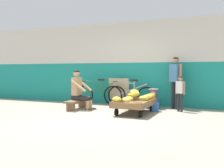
{
  "coord_description": "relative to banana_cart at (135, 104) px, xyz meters",
  "views": [
    {
      "loc": [
        2.37,
        -5.36,
        1.13
      ],
      "look_at": [
        -0.31,
        1.28,
        0.75
      ],
      "focal_mm": 40.22,
      "sensor_mm": 36.0,
      "label": 1
    }
  ],
  "objects": [
    {
      "name": "shopping_bag",
      "position": [
        0.45,
        0.49,
        -0.12
      ],
      "size": [
        0.18,
        0.12,
        0.24
      ],
      "primitive_type": "cube",
      "color": "#3370B7",
      "rests_on": "ground"
    },
    {
      "name": "back_wall",
      "position": [
        -0.46,
        1.66,
        1.13
      ],
      "size": [
        16.0,
        0.3,
        2.73
      ],
      "color": "#19847A",
      "rests_on": "ground"
    },
    {
      "name": "banana_pile",
      "position": [
        0.03,
        -0.04,
        0.22
      ],
      "size": [
        0.86,
        1.43,
        0.26
      ],
      "color": "gold",
      "rests_on": "banana_cart"
    },
    {
      "name": "bicycle_far_left",
      "position": [
        -0.49,
        1.23,
        0.11
      ],
      "size": [
        1.66,
        0.48,
        0.86
      ],
      "color": "black",
      "rests_on": "ground"
    },
    {
      "name": "plastic_crate",
      "position": [
        0.28,
        1.0,
        -0.09
      ],
      "size": [
        0.36,
        0.28,
        0.3
      ],
      "color": "#234CA8",
      "rests_on": "ground"
    },
    {
      "name": "customer_child",
      "position": [
        1.08,
        0.73,
        0.36
      ],
      "size": [
        0.27,
        0.21,
        0.98
      ],
      "color": "#232328",
      "rests_on": "ground"
    },
    {
      "name": "customer_adult",
      "position": [
        0.88,
        1.19,
        0.71
      ],
      "size": [
        0.4,
        0.36,
        1.53
      ],
      "color": "#232328",
      "rests_on": "ground"
    },
    {
      "name": "weighing_scale",
      "position": [
        0.28,
        1.0,
        0.21
      ],
      "size": [
        0.3,
        0.3,
        0.29
      ],
      "color": "#28282D",
      "rests_on": "plastic_crate"
    },
    {
      "name": "low_bench",
      "position": [
        -1.81,
        0.11,
        -0.04
      ],
      "size": [
        0.37,
        1.12,
        0.27
      ],
      "color": "brown",
      "rests_on": "ground"
    },
    {
      "name": "bicycle_near_left",
      "position": [
        -1.63,
        1.22,
        0.11
      ],
      "size": [
        1.66,
        0.48,
        0.86
      ],
      "color": "black",
      "rests_on": "ground"
    },
    {
      "name": "sign_board",
      "position": [
        -0.97,
        1.45,
        0.2
      ],
      "size": [
        0.7,
        0.21,
        0.89
      ],
      "color": "#C6B289",
      "rests_on": "ground"
    },
    {
      "name": "ground_plane",
      "position": [
        -0.46,
        -0.98,
        -0.24
      ],
      "size": [
        80.0,
        80.0,
        0.0
      ],
      "primitive_type": "plane",
      "color": "gray"
    },
    {
      "name": "vendor_seated",
      "position": [
        -1.72,
        0.11,
        0.33
      ],
      "size": [
        0.69,
        0.49,
        1.14
      ],
      "color": "tan",
      "rests_on": "ground"
    },
    {
      "name": "banana_cart",
      "position": [
        0.0,
        0.0,
        0.0
      ],
      "size": [
        0.87,
        1.46,
        0.36
      ],
      "color": "brown",
      "rests_on": "ground"
    }
  ]
}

